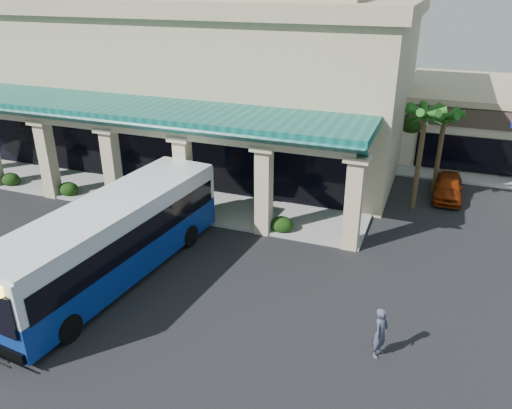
% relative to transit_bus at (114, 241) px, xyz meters
% --- Properties ---
extents(ground, '(110.00, 110.00, 0.00)m').
position_rel_transit_bus_xyz_m(ground, '(3.12, 1.00, -1.78)').
color(ground, black).
extents(main_building, '(30.80, 14.80, 11.35)m').
position_rel_transit_bus_xyz_m(main_building, '(-4.88, 17.00, 3.90)').
color(main_building, tan).
rests_on(main_building, ground).
extents(arcade, '(30.00, 6.20, 5.70)m').
position_rel_transit_bus_xyz_m(arcade, '(-4.88, 7.80, 1.07)').
color(arcade, '#0C4D49').
rests_on(arcade, ground).
extents(palm_0, '(2.40, 2.40, 6.60)m').
position_rel_transit_bus_xyz_m(palm_0, '(11.62, 12.00, 1.52)').
color(palm_0, '#194D14').
rests_on(palm_0, ground).
extents(palm_1, '(2.40, 2.40, 5.80)m').
position_rel_transit_bus_xyz_m(palm_1, '(12.62, 15.00, 1.12)').
color(palm_1, '#194D14').
rests_on(palm_1, ground).
extents(broadleaf_tree, '(2.60, 2.60, 4.81)m').
position_rel_transit_bus_xyz_m(broadleaf_tree, '(10.62, 20.00, 0.63)').
color(broadleaf_tree, black).
rests_on(broadleaf_tree, ground).
extents(transit_bus, '(4.20, 12.96, 3.55)m').
position_rel_transit_bus_xyz_m(transit_bus, '(0.00, 0.00, 0.00)').
color(transit_bus, navy).
rests_on(transit_bus, ground).
extents(pedestrian, '(0.67, 0.81, 1.90)m').
position_rel_transit_bus_xyz_m(pedestrian, '(11.52, -1.10, -0.83)').
color(pedestrian, '#404256').
rests_on(pedestrian, ground).
extents(car_silver, '(1.70, 4.15, 1.41)m').
position_rel_transit_bus_xyz_m(car_silver, '(13.40, 14.32, -1.07)').
color(car_silver, maroon).
rests_on(car_silver, ground).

